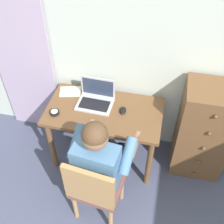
{
  "coord_description": "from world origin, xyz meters",
  "views": [
    {
      "loc": [
        0.08,
        0.0,
        2.58
      ],
      "look_at": [
        -0.3,
        1.73,
        0.81
      ],
      "focal_mm": 44.76,
      "sensor_mm": 36.0,
      "label": 1
    }
  ],
  "objects_px": {
    "desk": "(104,119)",
    "laptop": "(96,99)",
    "computer_mouse": "(123,111)",
    "desk_clock": "(54,113)",
    "notebook_pad": "(70,92)",
    "dresser": "(203,131)",
    "chair": "(95,188)",
    "person_seated": "(102,158)"
  },
  "relations": [
    {
      "from": "desk",
      "to": "desk_clock",
      "type": "bearing_deg",
      "value": -162.18
    },
    {
      "from": "chair",
      "to": "dresser",
      "type": "bearing_deg",
      "value": 41.71
    },
    {
      "from": "dresser",
      "to": "desk",
      "type": "bearing_deg",
      "value": -173.63
    },
    {
      "from": "dresser",
      "to": "chair",
      "type": "relative_size",
      "value": 1.23
    },
    {
      "from": "dresser",
      "to": "laptop",
      "type": "bearing_deg",
      "value": -179.12
    },
    {
      "from": "desk",
      "to": "laptop",
      "type": "height_order",
      "value": "laptop"
    },
    {
      "from": "chair",
      "to": "notebook_pad",
      "type": "distance_m",
      "value": 1.02
    },
    {
      "from": "notebook_pad",
      "to": "computer_mouse",
      "type": "bearing_deg",
      "value": -29.43
    },
    {
      "from": "notebook_pad",
      "to": "laptop",
      "type": "bearing_deg",
      "value": -30.81
    },
    {
      "from": "desk_clock",
      "to": "notebook_pad",
      "type": "bearing_deg",
      "value": 82.04
    },
    {
      "from": "person_seated",
      "to": "computer_mouse",
      "type": "bearing_deg",
      "value": 81.41
    },
    {
      "from": "laptop",
      "to": "notebook_pad",
      "type": "relative_size",
      "value": 1.66
    },
    {
      "from": "dresser",
      "to": "laptop",
      "type": "height_order",
      "value": "dresser"
    },
    {
      "from": "desk_clock",
      "to": "laptop",
      "type": "bearing_deg",
      "value": 34.46
    },
    {
      "from": "computer_mouse",
      "to": "notebook_pad",
      "type": "distance_m",
      "value": 0.6
    },
    {
      "from": "person_seated",
      "to": "notebook_pad",
      "type": "relative_size",
      "value": 5.61
    },
    {
      "from": "laptop",
      "to": "computer_mouse",
      "type": "bearing_deg",
      "value": -14.32
    },
    {
      "from": "chair",
      "to": "computer_mouse",
      "type": "xyz_separation_m",
      "value": [
        0.1,
        0.7,
        0.25
      ]
    },
    {
      "from": "dresser",
      "to": "computer_mouse",
      "type": "distance_m",
      "value": 0.82
    },
    {
      "from": "chair",
      "to": "computer_mouse",
      "type": "distance_m",
      "value": 0.75
    },
    {
      "from": "desk",
      "to": "dresser",
      "type": "relative_size",
      "value": 1.05
    },
    {
      "from": "computer_mouse",
      "to": "desk_clock",
      "type": "relative_size",
      "value": 1.11
    },
    {
      "from": "chair",
      "to": "computer_mouse",
      "type": "height_order",
      "value": "chair"
    },
    {
      "from": "chair",
      "to": "notebook_pad",
      "type": "height_order",
      "value": "chair"
    },
    {
      "from": "dresser",
      "to": "notebook_pad",
      "type": "relative_size",
      "value": 5.03
    },
    {
      "from": "desk",
      "to": "desk_clock",
      "type": "distance_m",
      "value": 0.48
    },
    {
      "from": "computer_mouse",
      "to": "laptop",
      "type": "bearing_deg",
      "value": 163.52
    },
    {
      "from": "person_seated",
      "to": "desk_clock",
      "type": "height_order",
      "value": "person_seated"
    },
    {
      "from": "computer_mouse",
      "to": "desk",
      "type": "bearing_deg",
      "value": -175.91
    },
    {
      "from": "person_seated",
      "to": "laptop",
      "type": "bearing_deg",
      "value": 108.93
    },
    {
      "from": "computer_mouse",
      "to": "notebook_pad",
      "type": "xyz_separation_m",
      "value": [
        -0.58,
        0.16,
        -0.01
      ]
    },
    {
      "from": "chair",
      "to": "person_seated",
      "type": "distance_m",
      "value": 0.26
    },
    {
      "from": "desk_clock",
      "to": "notebook_pad",
      "type": "height_order",
      "value": "desk_clock"
    },
    {
      "from": "chair",
      "to": "desk_clock",
      "type": "relative_size",
      "value": 9.56
    },
    {
      "from": "desk",
      "to": "computer_mouse",
      "type": "bearing_deg",
      "value": 6.25
    },
    {
      "from": "desk",
      "to": "notebook_pad",
      "type": "height_order",
      "value": "notebook_pad"
    },
    {
      "from": "desk",
      "to": "desk_clock",
      "type": "relative_size",
      "value": 12.32
    },
    {
      "from": "dresser",
      "to": "laptop",
      "type": "relative_size",
      "value": 3.02
    },
    {
      "from": "dresser",
      "to": "notebook_pad",
      "type": "xyz_separation_m",
      "value": [
        -1.37,
        0.07,
        0.19
      ]
    },
    {
      "from": "notebook_pad",
      "to": "dresser",
      "type": "bearing_deg",
      "value": -16.8
    },
    {
      "from": "person_seated",
      "to": "desk_clock",
      "type": "bearing_deg",
      "value": 146.71
    },
    {
      "from": "dresser",
      "to": "desk_clock",
      "type": "distance_m",
      "value": 1.45
    }
  ]
}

